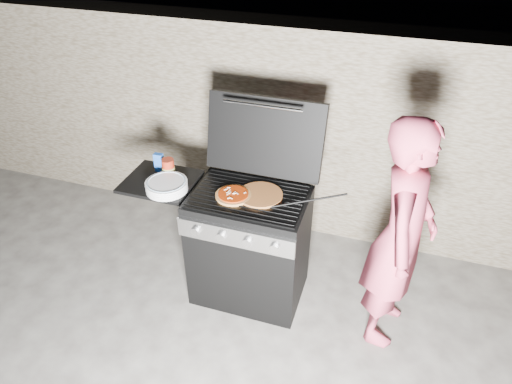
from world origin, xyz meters
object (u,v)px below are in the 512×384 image
(gas_grill, at_px, (218,239))
(sauce_jar, at_px, (168,168))
(pizza_topped, at_px, (233,195))
(person, at_px, (401,237))

(gas_grill, height_order, sauce_jar, sauce_jar)
(pizza_topped, height_order, person, person)
(pizza_topped, relative_size, person, 0.15)
(sauce_jar, bearing_deg, pizza_topped, -11.64)
(gas_grill, height_order, pizza_topped, pizza_topped)
(pizza_topped, height_order, sauce_jar, sauce_jar)
(gas_grill, height_order, person, person)
(gas_grill, distance_m, person, 1.32)
(gas_grill, relative_size, sauce_jar, 9.74)
(gas_grill, bearing_deg, sauce_jar, 169.93)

